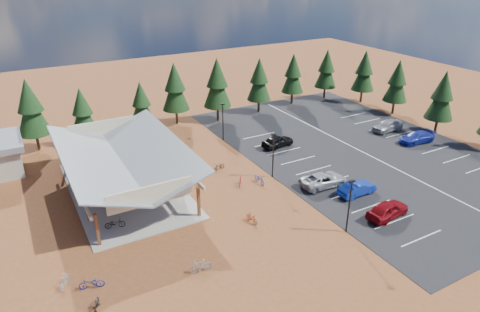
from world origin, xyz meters
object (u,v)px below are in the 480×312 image
Objects in this scene: bike_pavilion at (122,157)px; bike_3 at (98,160)px; trash_bin_1 at (186,176)px; car_8 at (388,125)px; bike_16 at (219,167)px; car_2 at (323,180)px; car_1 at (357,188)px; lamp_post_2 at (223,119)px; bike_1 at (120,203)px; bike_2 at (109,175)px; trash_bin_0 at (196,179)px; lamp_post_0 at (350,203)px; car_4 at (278,141)px; bike_15 at (240,182)px; bike_13 at (200,266)px; car_0 at (388,209)px; bike_11 at (252,218)px; bike_8 at (97,306)px; bike_7 at (118,159)px; bike_4 at (169,197)px; bike_6 at (125,170)px; bike_9 at (64,281)px; bike_14 at (260,179)px; bike_0 at (115,223)px; bike_10 at (91,283)px; car_7 at (417,137)px; bike_5 at (151,181)px.

bike_3 is (-1.28, 7.37, -3.20)m from bike_pavilion.
trash_bin_1 is 0.19× the size of car_8.
bike_16 is 11.86m from car_2.
car_1 is at bearing 19.35° from bike_16.
bike_1 is (-16.52, -10.38, -2.35)m from lamp_post_2.
bike_2 is 0.33× the size of car_8.
trash_bin_0 is 0.52× the size of bike_1.
lamp_post_0 is at bearing -90.00° from lamp_post_2.
car_4 is at bearing -46.21° from lamp_post_2.
bike_2 is at bearing -166.42° from lamp_post_2.
bike_2 reaches higher than bike_15.
bike_13 is 0.39× the size of car_0.
bike_8 is at bearing -172.76° from bike_11.
car_1 reaches higher than bike_7.
bike_pavilion is at bearing 15.57° from bike_4.
bike_6 is 17.96m from bike_9.
lamp_post_0 is 2.92× the size of bike_16.
bike_1 is at bearing 57.19° from bike_4.
trash_bin_0 is 0.21× the size of car_1.
bike_4 is 0.41× the size of car_0.
bike_14 reaches higher than trash_bin_1.
bike_pavilion reaches higher than bike_8.
bike_16 is at bearing 22.67° from trash_bin_0.
bike_6 is 15.14m from bike_14.
bike_10 is (-3.44, -6.81, -0.09)m from bike_0.
bike_16 is at bearing -136.82° from bike_7.
bike_11 is at bearing -154.12° from bike_3.
car_8 is at bearing -57.29° from car_1.
car_0 reaches higher than bike_10.
bike_7 is 0.37× the size of car_8.
bike_14 is at bearing -85.76° from car_7.
trash_bin_0 is 0.51× the size of bike_7.
bike_9 is (-8.91, -18.91, -0.16)m from bike_7.
bike_3 is 32.34m from car_0.
trash_bin_1 is 0.51× the size of bike_7.
trash_bin_0 is 19.71m from car_0.
bike_4 is 33.70m from car_8.
bike_5 is at bearing -112.49° from bike_16.
car_2 is at bearing -83.36° from bike_0.
bike_8 reaches higher than bike_15.
car_1 is at bearing -144.32° from bike_2.
lamp_post_2 is 3.23× the size of bike_2.
bike_9 is 2.09m from bike_10.
car_2 is (7.65, -4.43, 0.30)m from bike_15.
lamp_post_2 reaches higher than bike_pavilion.
car_8 reaches higher than bike_1.
car_1 reaches higher than bike_10.
bike_0 reaches higher than bike_6.
bike_8 is 1.24× the size of bike_15.
bike_14 is (6.70, -4.52, 0.04)m from trash_bin_1.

